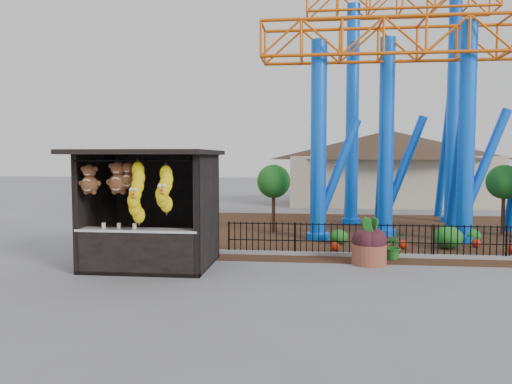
# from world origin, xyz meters

# --- Properties ---
(ground) EXTENTS (120.00, 120.00, 0.00)m
(ground) POSITION_xyz_m (0.00, 0.00, 0.00)
(ground) COLOR slate
(ground) RESTS_ON ground
(mulch_bed) EXTENTS (18.00, 12.00, 0.02)m
(mulch_bed) POSITION_xyz_m (4.00, 8.00, 0.01)
(mulch_bed) COLOR #331E11
(mulch_bed) RESTS_ON ground
(curb) EXTENTS (18.00, 0.18, 0.12)m
(curb) POSITION_xyz_m (4.00, 3.00, 0.06)
(curb) COLOR gray
(curb) RESTS_ON ground
(prize_booth) EXTENTS (3.50, 3.40, 3.12)m
(prize_booth) POSITION_xyz_m (-3.01, 0.91, 1.53)
(prize_booth) COLOR black
(prize_booth) RESTS_ON ground
(picket_fence) EXTENTS (12.20, 0.06, 1.00)m
(picket_fence) POSITION_xyz_m (4.90, 3.00, 0.50)
(picket_fence) COLOR black
(picket_fence) RESTS_ON ground
(roller_coaster) EXTENTS (11.00, 6.37, 10.82)m
(roller_coaster) POSITION_xyz_m (5.12, 8.23, 6.44)
(roller_coaster) COLOR blue
(roller_coaster) RESTS_ON ground
(terracotta_planter) EXTENTS (0.98, 0.98, 0.56)m
(terracotta_planter) POSITION_xyz_m (2.86, 2.00, 0.28)
(terracotta_planter) COLOR brown
(terracotta_planter) RESTS_ON ground
(planter_foliage) EXTENTS (0.70, 0.70, 0.64)m
(planter_foliage) POSITION_xyz_m (2.86, 2.00, 0.88)
(planter_foliage) COLOR black
(planter_foliage) RESTS_ON terracotta_planter
(potted_plant) EXTENTS (0.85, 0.77, 0.80)m
(potted_plant) POSITION_xyz_m (3.62, 2.70, 0.40)
(potted_plant) COLOR #1E5D1B
(potted_plant) RESTS_ON ground
(landscaping) EXTENTS (7.20, 4.25, 0.73)m
(landscaping) POSITION_xyz_m (5.30, 5.56, 0.31)
(landscaping) COLOR #1B5D1B
(landscaping) RESTS_ON mulch_bed
(pavilion) EXTENTS (15.00, 15.00, 4.80)m
(pavilion) POSITION_xyz_m (6.00, 20.00, 3.07)
(pavilion) COLOR #BFAD8C
(pavilion) RESTS_ON ground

